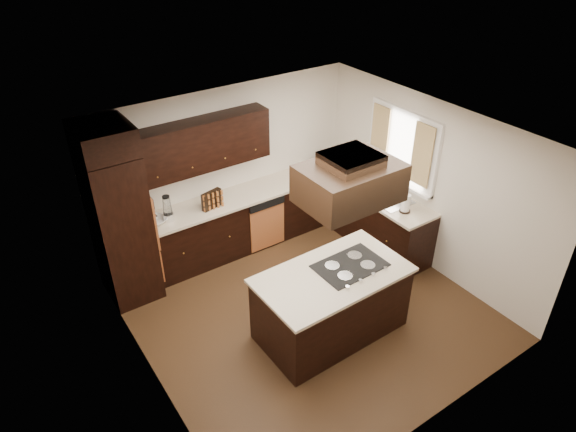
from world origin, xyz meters
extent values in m
cube|color=#55371E|center=(0.00, 0.00, -0.01)|extent=(4.20, 4.20, 0.02)
cube|color=silver|center=(0.00, 0.00, 2.51)|extent=(4.20, 4.20, 0.02)
cube|color=silver|center=(0.00, 2.11, 1.25)|extent=(4.20, 0.02, 2.50)
cube|color=silver|center=(0.00, -2.11, 1.25)|extent=(4.20, 0.02, 2.50)
cube|color=silver|center=(-2.11, 0.00, 1.25)|extent=(0.02, 4.20, 2.50)
cube|color=silver|center=(2.11, 0.00, 1.25)|extent=(0.02, 4.20, 2.50)
cube|color=black|center=(-1.78, 1.71, 1.06)|extent=(0.65, 0.75, 2.12)
cube|color=#BA6436|center=(-1.43, 1.71, 1.12)|extent=(0.05, 0.62, 0.78)
cube|color=black|center=(0.03, 1.80, 0.44)|extent=(2.93, 0.60, 0.88)
cube|color=black|center=(1.80, 0.90, 0.44)|extent=(0.60, 2.40, 0.88)
cube|color=beige|center=(0.03, 1.79, 0.90)|extent=(2.93, 0.63, 0.04)
cube|color=beige|center=(1.79, 0.90, 0.90)|extent=(0.63, 2.40, 0.04)
cube|color=black|center=(-0.43, 1.93, 1.81)|extent=(2.00, 0.34, 0.72)
cube|color=#BA6436|center=(0.33, 1.50, 0.40)|extent=(0.60, 0.05, 0.72)
cube|color=white|center=(2.07, 0.55, 1.65)|extent=(0.06, 1.32, 1.12)
cube|color=white|center=(2.10, 0.55, 1.65)|extent=(0.00, 1.20, 1.00)
cube|color=beige|center=(2.01, 0.13, 1.70)|extent=(0.02, 0.34, 0.90)
cube|color=beige|center=(2.01, 0.97, 1.70)|extent=(0.02, 0.34, 0.90)
cube|color=silver|center=(1.80, 0.55, 0.92)|extent=(0.52, 0.84, 0.01)
cube|color=black|center=(0.02, -0.46, 0.44)|extent=(1.79, 0.99, 0.88)
cube|color=beige|center=(0.02, -0.46, 0.90)|extent=(1.85, 1.06, 0.04)
cube|color=black|center=(0.29, -0.46, 0.93)|extent=(0.85, 0.57, 0.01)
cube|color=black|center=(0.10, -0.55, 2.16)|extent=(1.05, 0.72, 0.42)
cube|color=black|center=(0.10, -0.55, 2.44)|extent=(0.55, 0.50, 0.13)
cylinder|color=silver|center=(-1.11, 1.75, 0.97)|extent=(0.15, 0.15, 0.10)
cone|color=silver|center=(-1.11, 1.75, 1.15)|extent=(0.13, 0.13, 0.26)
cube|color=black|center=(-0.46, 1.70, 1.05)|extent=(0.33, 0.15, 0.26)
imported|color=white|center=(-1.28, 1.77, 0.96)|extent=(0.37, 0.37, 0.07)
imported|color=white|center=(1.70, 1.10, 1.01)|extent=(0.11, 0.11, 0.18)
cylinder|color=white|center=(1.74, 0.06, 1.06)|extent=(0.17, 0.17, 0.27)
camera|label=1|loc=(-3.12, -4.11, 4.76)|focal=32.00mm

